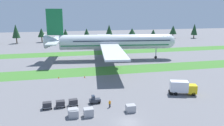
# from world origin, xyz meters

# --- Properties ---
(ground_plane) EXTENTS (400.00, 400.00, 0.00)m
(ground_plane) POSITION_xyz_m (0.00, 0.00, 0.00)
(ground_plane) COLOR slate
(grass_strip_near) EXTENTS (320.00, 11.80, 0.01)m
(grass_strip_near) POSITION_xyz_m (0.00, 39.48, 0.00)
(grass_strip_near) COLOR #3D752D
(grass_strip_near) RESTS_ON ground
(grass_strip_far) EXTENTS (320.00, 11.80, 0.01)m
(grass_strip_far) POSITION_xyz_m (0.00, 75.08, 0.00)
(grass_strip_far) COLOR #3D752D
(grass_strip_far) RESTS_ON ground
(airliner) EXTENTS (57.17, 70.79, 22.05)m
(airliner) POSITION_xyz_m (9.57, 57.48, 7.91)
(airliner) COLOR silver
(airliner) RESTS_ON ground
(baggage_tug) EXTENTS (2.68, 1.46, 1.97)m
(baggage_tug) POSITION_xyz_m (-5.08, 10.86, 0.81)
(baggage_tug) COLOR #2D333D
(baggage_tug) RESTS_ON ground
(cargo_dolly_lead) EXTENTS (2.29, 1.63, 1.55)m
(cargo_dolly_lead) POSITION_xyz_m (-10.09, 10.55, 0.92)
(cargo_dolly_lead) COLOR #A3A3A8
(cargo_dolly_lead) RESTS_ON ground
(cargo_dolly_second) EXTENTS (2.29, 1.63, 1.55)m
(cargo_dolly_second) POSITION_xyz_m (-12.99, 10.37, 0.92)
(cargo_dolly_second) COLOR #A3A3A8
(cargo_dolly_second) RESTS_ON ground
(cargo_dolly_third) EXTENTS (2.29, 1.63, 1.55)m
(cargo_dolly_third) POSITION_xyz_m (-15.88, 10.19, 0.92)
(cargo_dolly_third) COLOR #A3A3A8
(cargo_dolly_third) RESTS_ON ground
(catering_truck) EXTENTS (7.33, 4.35, 3.58)m
(catering_truck) POSITION_xyz_m (18.20, 11.58, 1.95)
(catering_truck) COLOR yellow
(catering_truck) RESTS_ON ground
(ground_crew_marshaller) EXTENTS (0.55, 0.36, 1.74)m
(ground_crew_marshaller) POSITION_xyz_m (-2.07, 7.82, 0.95)
(ground_crew_marshaller) COLOR black
(ground_crew_marshaller) RESTS_ON ground
(uld_container_0) EXTENTS (2.08, 1.70, 1.75)m
(uld_container_0) POSITION_xyz_m (-10.48, 5.12, 0.87)
(uld_container_0) COLOR #A3A3A8
(uld_container_0) RESTS_ON ground
(uld_container_1) EXTENTS (2.12, 1.75, 1.61)m
(uld_container_1) POSITION_xyz_m (-10.32, 4.72, 0.81)
(uld_container_1) COLOR #A3A3A8
(uld_container_1) RESTS_ON ground
(uld_container_2) EXTENTS (2.06, 1.68, 1.75)m
(uld_container_2) POSITION_xyz_m (-7.31, 4.45, 0.88)
(uld_container_2) COLOR #A3A3A8
(uld_container_2) RESTS_ON ground
(uld_container_3) EXTENTS (2.02, 1.62, 1.55)m
(uld_container_3) POSITION_xyz_m (1.90, 4.66, 0.77)
(uld_container_3) COLOR #A3A3A8
(uld_container_3) RESTS_ON ground
(taxiway_marker_0) EXTENTS (0.44, 0.44, 0.68)m
(taxiway_marker_0) POSITION_xyz_m (-5.16, 32.18, 0.34)
(taxiway_marker_0) COLOR orange
(taxiway_marker_0) RESTS_ON ground
(taxiway_marker_1) EXTENTS (0.44, 0.44, 0.61)m
(taxiway_marker_1) POSITION_xyz_m (-13.46, 33.28, 0.30)
(taxiway_marker_1) COLOR orange
(taxiway_marker_1) RESTS_ON ground
(distant_tree_line) EXTENTS (182.33, 9.69, 12.53)m
(distant_tree_line) POSITION_xyz_m (-0.76, 120.38, 6.61)
(distant_tree_line) COLOR #4C3823
(distant_tree_line) RESTS_ON ground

